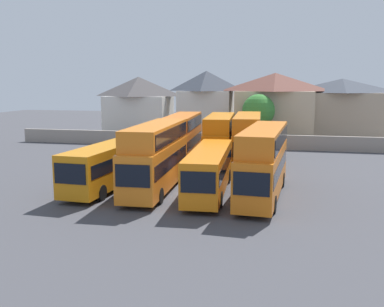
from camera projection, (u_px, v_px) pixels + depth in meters
ground at (220, 154)px, 49.55m from camera, size 140.00×140.00×0.00m
depot_boundary_wall at (226, 141)px, 54.46m from camera, size 56.00×0.50×1.80m
bus_1 at (106, 164)px, 33.21m from camera, size 3.15×10.52×3.36m
bus_2 at (156, 154)px, 32.59m from camera, size 2.99×11.49×5.01m
bus_3 at (209, 168)px, 31.82m from camera, size 3.09×11.88×3.28m
bus_4 at (264, 158)px, 30.73m from camera, size 3.13×11.93×4.95m
bus_5 at (183, 135)px, 45.17m from camera, size 3.32×11.19×4.79m
bus_6 at (220, 136)px, 44.19m from camera, size 3.31×11.05×4.79m
bus_7 at (247, 136)px, 43.92m from camera, size 3.18×11.71×4.87m
house_terrace_left at (139, 107)px, 64.53m from camera, size 9.58×6.86×8.93m
house_terrace_centre at (206, 104)px, 63.77m from camera, size 7.91×6.70×9.77m
house_terrace_right at (275, 107)px, 59.95m from camera, size 10.79×8.13×9.40m
house_terrace_far_right at (341, 110)px, 59.92m from camera, size 11.06×6.84×8.63m
tree_left_of_lot at (258, 111)px, 55.51m from camera, size 4.17×4.17×6.65m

